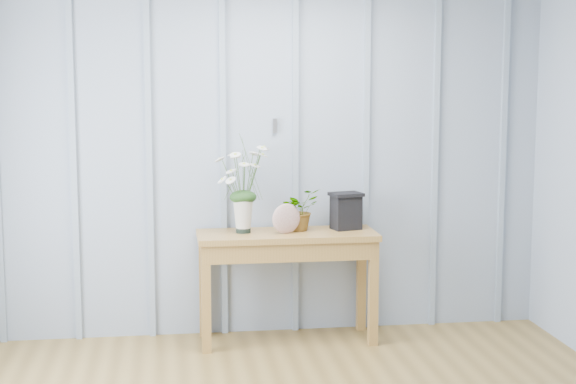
{
  "coord_description": "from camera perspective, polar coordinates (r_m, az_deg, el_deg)",
  "views": [
    {
      "loc": [
        -0.65,
        -3.76,
        1.83
      ],
      "look_at": [
        0.16,
        1.94,
        1.03
      ],
      "focal_mm": 55.0,
      "sensor_mm": 36.0,
      "label": 1
    }
  ],
  "objects": [
    {
      "name": "daisy_vase",
      "position": [
        5.85,
        -2.93,
        1.12
      ],
      "size": [
        0.44,
        0.34,
        0.62
      ],
      "color": "black",
      "rests_on": "sideboard"
    },
    {
      "name": "room_shell",
      "position": [
        4.73,
        -0.14,
        9.81
      ],
      "size": [
        4.0,
        4.5,
        2.5
      ],
      "color": "#93A0B6",
      "rests_on": "ground"
    },
    {
      "name": "felt_disc_vessel",
      "position": [
        5.85,
        -0.11,
        -1.73
      ],
      "size": [
        0.21,
        0.11,
        0.2
      ],
      "primitive_type": "ellipsoid",
      "rotation": [
        0.0,
        0.0,
        0.3
      ],
      "color": "#88414B",
      "rests_on": "sideboard"
    },
    {
      "name": "carved_box",
      "position": [
        6.02,
        3.77,
        -1.2
      ],
      "size": [
        0.24,
        0.21,
        0.25
      ],
      "color": "black",
      "rests_on": "sideboard"
    },
    {
      "name": "spider_plant",
      "position": [
        5.97,
        0.75,
        -1.14
      ],
      "size": [
        0.33,
        0.32,
        0.28
      ],
      "primitive_type": "imported",
      "rotation": [
        0.0,
        0.0,
        0.5
      ],
      "color": "#183A15",
      "rests_on": "sideboard"
    },
    {
      "name": "sideboard",
      "position": [
        5.94,
        -0.07,
        -3.71
      ],
      "size": [
        1.2,
        0.45,
        0.75
      ],
      "color": "olive",
      "rests_on": "ground"
    }
  ]
}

